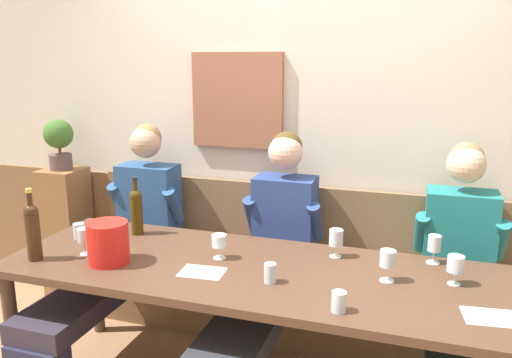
# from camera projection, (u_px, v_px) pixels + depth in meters

# --- Properties ---
(room_wall_back) EXTENTS (6.80, 0.12, 2.80)m
(room_wall_back) POSITION_uv_depth(u_px,v_px,m) (298.00, 112.00, 3.20)
(room_wall_back) COLOR beige
(room_wall_back) RESTS_ON ground
(wood_wainscot_panel) EXTENTS (6.80, 0.03, 0.91)m
(wood_wainscot_panel) POSITION_uv_depth(u_px,v_px,m) (294.00, 254.00, 3.37)
(wood_wainscot_panel) COLOR brown
(wood_wainscot_panel) RESTS_ON ground
(wall_bench) EXTENTS (2.75, 0.42, 0.94)m
(wall_bench) POSITION_uv_depth(u_px,v_px,m) (285.00, 291.00, 3.22)
(wall_bench) COLOR brown
(wall_bench) RESTS_ON ground
(dining_table) EXTENTS (2.45, 0.84, 0.74)m
(dining_table) POSITION_uv_depth(u_px,v_px,m) (249.00, 281.00, 2.46)
(dining_table) COLOR #4F3525
(dining_table) RESTS_ON ground
(person_right_seat) EXTENTS (0.49, 1.30, 1.32)m
(person_right_seat) POSITION_uv_depth(u_px,v_px,m) (122.00, 241.00, 3.09)
(person_right_seat) COLOR #23263B
(person_right_seat) RESTS_ON ground
(person_center_left_seat) EXTENTS (0.47, 1.31, 1.31)m
(person_center_left_seat) POSITION_uv_depth(u_px,v_px,m) (269.00, 258.00, 2.81)
(person_center_left_seat) COLOR #2A2E32
(person_center_left_seat) RESTS_ON ground
(person_left_seat) EXTENTS (0.48, 1.31, 1.30)m
(person_left_seat) POSITION_uv_depth(u_px,v_px,m) (461.00, 284.00, 2.50)
(person_left_seat) COLOR #2D273C
(person_left_seat) RESTS_ON ground
(ice_bucket) EXTENTS (0.20, 0.20, 0.21)m
(ice_bucket) POSITION_uv_depth(u_px,v_px,m) (108.00, 243.00, 2.48)
(ice_bucket) COLOR red
(ice_bucket) RESTS_ON dining_table
(wine_bottle_clear_water) EXTENTS (0.07, 0.07, 0.37)m
(wine_bottle_clear_water) POSITION_uv_depth(u_px,v_px,m) (33.00, 230.00, 2.50)
(wine_bottle_clear_water) COLOR #3C2514
(wine_bottle_clear_water) RESTS_ON dining_table
(wine_bottle_amber_mid) EXTENTS (0.07, 0.07, 0.34)m
(wine_bottle_amber_mid) POSITION_uv_depth(u_px,v_px,m) (136.00, 210.00, 2.88)
(wine_bottle_amber_mid) COLOR #402E0A
(wine_bottle_amber_mid) RESTS_ON dining_table
(wine_glass_near_bucket) EXTENTS (0.07, 0.07, 0.14)m
(wine_glass_near_bucket) POSITION_uv_depth(u_px,v_px,m) (84.00, 237.00, 2.58)
(wine_glass_near_bucket) COLOR silver
(wine_glass_near_bucket) RESTS_ON dining_table
(wine_glass_right_end) EXTENTS (0.07, 0.07, 0.15)m
(wine_glass_right_end) POSITION_uv_depth(u_px,v_px,m) (336.00, 238.00, 2.55)
(wine_glass_right_end) COLOR silver
(wine_glass_right_end) RESTS_ON dining_table
(wine_glass_by_bottle) EXTENTS (0.08, 0.08, 0.13)m
(wine_glass_by_bottle) POSITION_uv_depth(u_px,v_px,m) (219.00, 242.00, 2.54)
(wine_glass_by_bottle) COLOR silver
(wine_glass_by_bottle) RESTS_ON dining_table
(wine_glass_mid_right) EXTENTS (0.07, 0.07, 0.14)m
(wine_glass_mid_right) POSITION_uv_depth(u_px,v_px,m) (456.00, 264.00, 2.24)
(wine_glass_mid_right) COLOR silver
(wine_glass_mid_right) RESTS_ON dining_table
(wine_glass_left_end) EXTENTS (0.07, 0.07, 0.15)m
(wine_glass_left_end) POSITION_uv_depth(u_px,v_px,m) (388.00, 259.00, 2.27)
(wine_glass_left_end) COLOR silver
(wine_glass_left_end) RESTS_ON dining_table
(wine_glass_center_front) EXTENTS (0.07, 0.07, 0.14)m
(wine_glass_center_front) POSITION_uv_depth(u_px,v_px,m) (434.00, 245.00, 2.47)
(wine_glass_center_front) COLOR silver
(wine_glass_center_front) RESTS_ON dining_table
(water_tumbler_left) EXTENTS (0.06, 0.06, 0.08)m
(water_tumbler_left) POSITION_uv_depth(u_px,v_px,m) (339.00, 302.00, 2.01)
(water_tumbler_left) COLOR silver
(water_tumbler_left) RESTS_ON dining_table
(water_tumbler_center) EXTENTS (0.06, 0.06, 0.09)m
(water_tumbler_center) POSITION_uv_depth(u_px,v_px,m) (270.00, 273.00, 2.27)
(water_tumbler_center) COLOR silver
(water_tumbler_center) RESTS_ON dining_table
(water_tumbler_right) EXTENTS (0.06, 0.06, 0.09)m
(water_tumbler_right) POSITION_uv_depth(u_px,v_px,m) (79.00, 231.00, 2.83)
(water_tumbler_right) COLOR silver
(water_tumbler_right) RESTS_ON dining_table
(tasting_sheet_left_guest) EXTENTS (0.22, 0.17, 0.00)m
(tasting_sheet_left_guest) POSITION_uv_depth(u_px,v_px,m) (202.00, 272.00, 2.39)
(tasting_sheet_left_guest) COLOR white
(tasting_sheet_left_guest) RESTS_ON dining_table
(tasting_sheet_right_guest) EXTENTS (0.23, 0.17, 0.00)m
(tasting_sheet_right_guest) POSITION_uv_depth(u_px,v_px,m) (491.00, 317.00, 1.97)
(tasting_sheet_right_guest) COLOR white
(tasting_sheet_right_guest) RESTS_ON dining_table
(corner_pedestal) EXTENTS (0.28, 0.28, 0.96)m
(corner_pedestal) POSITION_uv_depth(u_px,v_px,m) (67.00, 233.00, 3.71)
(corner_pedestal) COLOR brown
(corner_pedestal) RESTS_ON ground
(potted_plant) EXTENTS (0.21, 0.21, 0.36)m
(potted_plant) POSITION_uv_depth(u_px,v_px,m) (59.00, 141.00, 3.55)
(potted_plant) COLOR brown
(potted_plant) RESTS_ON corner_pedestal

